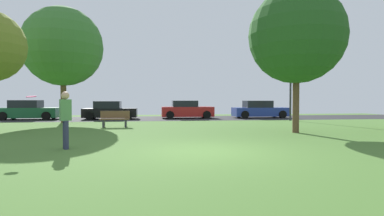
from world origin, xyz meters
name	(u,v)px	position (x,y,z in m)	size (l,w,h in m)	color
ground_plane	(205,151)	(0.00, 0.00, 0.00)	(44.00, 44.00, 0.00)	#47702D
road_strip	(171,118)	(0.00, 16.00, 0.00)	(44.00, 6.40, 0.01)	#28282B
oak_tree_left	(297,36)	(5.07, 4.46, 4.48)	(4.40, 4.40, 6.68)	brown
birch_tree_lone	(63,47)	(-7.39, 12.11, 5.03)	(5.18, 5.18, 7.63)	brown
person_thrower	(66,117)	(-4.22, 0.99, 1.00)	(0.39, 0.34, 1.78)	#2D334C
frisbee_disc	(31,97)	(-5.05, 0.55, 1.62)	(0.37, 0.37, 0.05)	#EA2D6B
parked_car_green	(29,111)	(-11.05, 15.92, 0.68)	(4.36, 1.97, 1.50)	#195633
parked_car_black	(110,111)	(-4.89, 15.65, 0.64)	(4.11, 2.02, 1.42)	black
parked_car_red	(187,110)	(1.28, 16.06, 0.67)	(4.24, 2.11, 1.46)	#B21E1E
parked_car_blue	(260,110)	(7.43, 15.65, 0.66)	(4.57, 1.98, 1.45)	#233893
park_bench	(115,119)	(-3.63, 8.43, 0.46)	(1.60, 0.45, 0.90)	brown
street_lamp_post	(290,90)	(8.51, 12.20, 2.25)	(0.14, 0.14, 4.50)	#2D2D33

